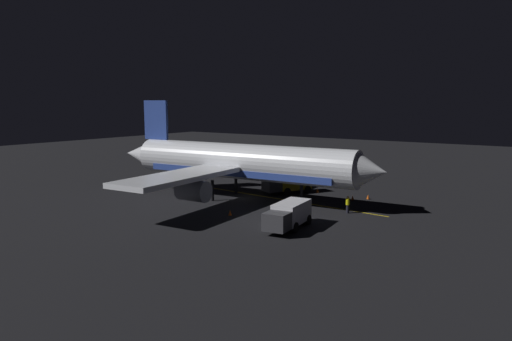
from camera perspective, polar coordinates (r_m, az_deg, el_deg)
The scene contains 10 objects.
ground_plane at distance 55.25m, azimuth -1.70°, elevation -3.53°, with size 180.00×180.00×0.20m, color black.
apron_guide_stripe at distance 55.08m, azimuth 3.23°, elevation -3.46°, with size 0.24×25.81×0.01m, color gold.
airliner at distance 54.85m, azimuth -2.23°, elevation 0.91°, with size 33.89×34.74×11.27m.
baggage_truck at distance 42.41m, azimuth 3.90°, elevation -5.34°, with size 6.36×2.87×2.30m.
catering_truck at distance 58.77m, azimuth 3.94°, elevation -1.45°, with size 6.25×4.54×2.56m.
ground_crew_worker at distance 49.08m, azimuth 10.85°, elevation -3.99°, with size 0.40×0.40×1.74m.
traffic_cone_near_left at distance 59.50m, azimuth 7.33°, elevation -2.40°, with size 0.50×0.50×0.55m.
traffic_cone_near_right at distance 55.77m, azimuth 11.41°, elevation -3.21°, with size 0.50×0.50×0.55m.
traffic_cone_under_wing at distance 56.61m, azimuth 13.17°, elevation -3.10°, with size 0.50×0.50×0.55m.
traffic_cone_far at distance 47.44m, azimuth -3.10°, elevation -5.06°, with size 0.50×0.50×0.55m.
Camera 1 is at (43.36, 32.36, 11.11)m, focal length 33.67 mm.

